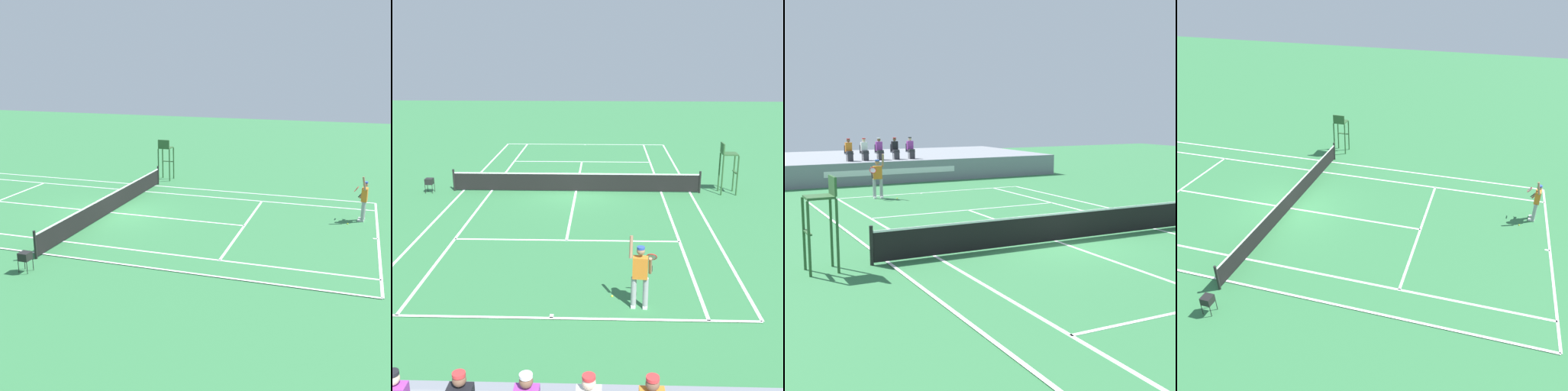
# 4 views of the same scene
# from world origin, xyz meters

# --- Properties ---
(ground_plane) EXTENTS (80.00, 80.00, 0.00)m
(ground_plane) POSITION_xyz_m (0.00, 0.00, 0.00)
(ground_plane) COLOR #337542
(court) EXTENTS (11.08, 23.88, 0.03)m
(court) POSITION_xyz_m (0.00, 0.00, 0.01)
(court) COLOR #337542
(court) RESTS_ON ground
(net) EXTENTS (11.98, 0.10, 1.07)m
(net) POSITION_xyz_m (0.00, 0.00, 0.52)
(net) COLOR black
(net) RESTS_ON ground
(tennis_player) EXTENTS (0.80, 0.62, 2.08)m
(tennis_player) POSITION_xyz_m (-2.34, 11.26, 0.99)
(tennis_player) COLOR #9E9EA3
(tennis_player) RESTS_ON ground
(tennis_ball) EXTENTS (0.07, 0.07, 0.07)m
(tennis_ball) POSITION_xyz_m (-1.61, 10.66, 0.03)
(tennis_ball) COLOR #D1E533
(tennis_ball) RESTS_ON ground
(umpire_chair) EXTENTS (0.77, 0.77, 2.44)m
(umpire_chair) POSITION_xyz_m (-7.18, 0.00, 1.56)
(umpire_chair) COLOR #2D562D
(umpire_chair) RESTS_ON ground
(ball_hopper) EXTENTS (0.36, 0.36, 0.70)m
(ball_hopper) POSITION_xyz_m (7.03, 0.36, 0.57)
(ball_hopper) COLOR black
(ball_hopper) RESTS_ON ground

